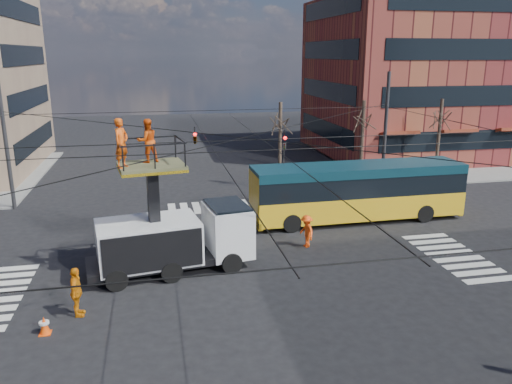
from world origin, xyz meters
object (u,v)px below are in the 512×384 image
(utility_truck, at_px, (173,223))
(traffic_cone, at_px, (44,325))
(city_bus, at_px, (357,191))
(worker_ground, at_px, (76,292))
(flagger, at_px, (306,231))

(utility_truck, distance_m, traffic_cone, 6.58)
(utility_truck, xyz_separation_m, city_bus, (10.41, 4.81, -0.41))
(city_bus, bearing_deg, traffic_cone, -149.26)
(worker_ground, height_order, flagger, worker_ground)
(city_bus, xyz_separation_m, flagger, (-4.01, -3.40, -0.92))
(traffic_cone, bearing_deg, flagger, 27.79)
(worker_ground, bearing_deg, utility_truck, -45.77)
(utility_truck, xyz_separation_m, traffic_cone, (-4.57, -4.37, -1.81))
(traffic_cone, relative_size, flagger, 0.40)
(utility_truck, bearing_deg, worker_ground, -146.14)
(city_bus, relative_size, worker_ground, 6.46)
(worker_ground, xyz_separation_m, flagger, (10.02, 4.74, -0.12))
(traffic_cone, height_order, flagger, flagger)
(city_bus, bearing_deg, worker_ground, -150.65)
(utility_truck, relative_size, city_bus, 0.61)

